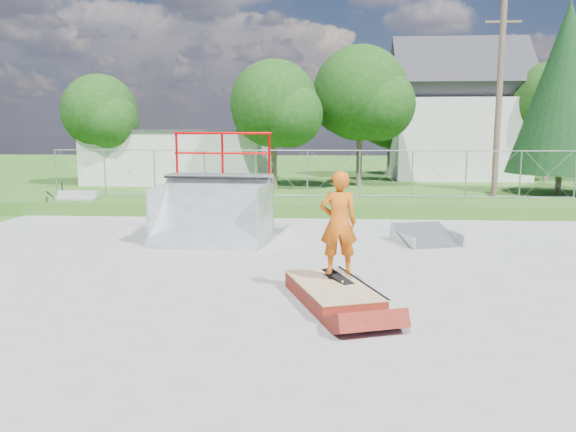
# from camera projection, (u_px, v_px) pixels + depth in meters

# --- Properties ---
(ground) EXTENTS (120.00, 120.00, 0.00)m
(ground) POSITION_uv_depth(u_px,v_px,m) (288.00, 280.00, 11.43)
(ground) COLOR #285A19
(ground) RESTS_ON ground
(concrete_pad) EXTENTS (20.00, 16.00, 0.04)m
(concrete_pad) POSITION_uv_depth(u_px,v_px,m) (288.00, 279.00, 11.43)
(concrete_pad) COLOR #959592
(concrete_pad) RESTS_ON ground
(grass_berm) EXTENTS (24.00, 3.00, 0.50)m
(grass_berm) POSITION_uv_depth(u_px,v_px,m) (306.00, 206.00, 20.77)
(grass_berm) COLOR #285A19
(grass_berm) RESTS_ON ground
(grind_box) EXTENTS (1.82, 2.56, 0.35)m
(grind_box) POSITION_uv_depth(u_px,v_px,m) (332.00, 293.00, 9.90)
(grind_box) COLOR maroon
(grind_box) RESTS_ON concrete_pad
(quarter_pipe) EXTENTS (3.17, 2.75, 2.97)m
(quarter_pipe) POSITION_uv_depth(u_px,v_px,m) (211.00, 188.00, 15.09)
(quarter_pipe) COLOR #9EA1A6
(quarter_pipe) RESTS_ON concrete_pad
(flat_bank_ramp) EXTENTS (1.86, 1.92, 0.45)m
(flat_bank_ramp) POSITION_uv_depth(u_px,v_px,m) (427.00, 236.00, 15.03)
(flat_bank_ramp) COLOR #9EA1A6
(flat_bank_ramp) RESTS_ON concrete_pad
(skateboard) EXTENTS (0.60, 0.79, 0.13)m
(skateboard) POSITION_uv_depth(u_px,v_px,m) (338.00, 277.00, 10.17)
(skateboard) COLOR black
(skateboard) RESTS_ON grind_box
(skater) EXTENTS (0.73, 0.53, 1.85)m
(skater) POSITION_uv_depth(u_px,v_px,m) (338.00, 227.00, 10.03)
(skater) COLOR #CE5910
(skater) RESTS_ON grind_box
(concrete_stairs) EXTENTS (1.50, 1.60, 0.80)m
(concrete_stairs) POSITION_uv_depth(u_px,v_px,m) (74.00, 203.00, 20.55)
(concrete_stairs) COLOR #959592
(concrete_stairs) RESTS_ON ground
(chain_link_fence) EXTENTS (20.00, 0.06, 1.80)m
(chain_link_fence) POSITION_uv_depth(u_px,v_px,m) (307.00, 173.00, 21.58)
(chain_link_fence) COLOR gray
(chain_link_fence) RESTS_ON grass_berm
(utility_building_flat) EXTENTS (10.00, 6.00, 3.00)m
(utility_building_flat) POSITION_uv_depth(u_px,v_px,m) (180.00, 157.00, 33.47)
(utility_building_flat) COLOR silver
(utility_building_flat) RESTS_ON ground
(gable_house) EXTENTS (8.40, 6.08, 8.94)m
(gable_house) POSITION_uv_depth(u_px,v_px,m) (457.00, 118.00, 35.87)
(gable_house) COLOR silver
(gable_house) RESTS_ON ground
(utility_pole) EXTENTS (0.24, 0.24, 8.00)m
(utility_pole) POSITION_uv_depth(u_px,v_px,m) (499.00, 106.00, 22.15)
(utility_pole) COLOR brown
(utility_pole) RESTS_ON ground
(tree_left_near) EXTENTS (4.76, 4.48, 6.65)m
(tree_left_near) POSITION_uv_depth(u_px,v_px,m) (278.00, 107.00, 28.51)
(tree_left_near) COLOR brown
(tree_left_near) RESTS_ON ground
(tree_center) EXTENTS (5.44, 5.12, 7.60)m
(tree_center) POSITION_uv_depth(u_px,v_px,m) (366.00, 97.00, 30.05)
(tree_center) COLOR brown
(tree_center) RESTS_ON ground
(tree_left_far) EXTENTS (4.42, 4.16, 6.18)m
(tree_left_far) POSITION_uv_depth(u_px,v_px,m) (103.00, 114.00, 31.24)
(tree_left_far) COLOR brown
(tree_left_far) RESTS_ON ground
(tree_right_far) EXTENTS (5.10, 4.80, 7.12)m
(tree_right_far) POSITION_uv_depth(u_px,v_px,m) (556.00, 105.00, 33.25)
(tree_right_far) COLOR brown
(tree_right_far) RESTS_ON ground
(tree_back_mid) EXTENTS (4.08, 3.84, 5.70)m
(tree_back_mid) POSITION_uv_depth(u_px,v_px,m) (394.00, 122.00, 38.00)
(tree_back_mid) COLOR brown
(tree_back_mid) RESTS_ON ground
(conifer_tree) EXTENTS (5.04, 5.04, 9.10)m
(conifer_tree) POSITION_uv_depth(u_px,v_px,m) (565.00, 88.00, 26.61)
(conifer_tree) COLOR brown
(conifer_tree) RESTS_ON ground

